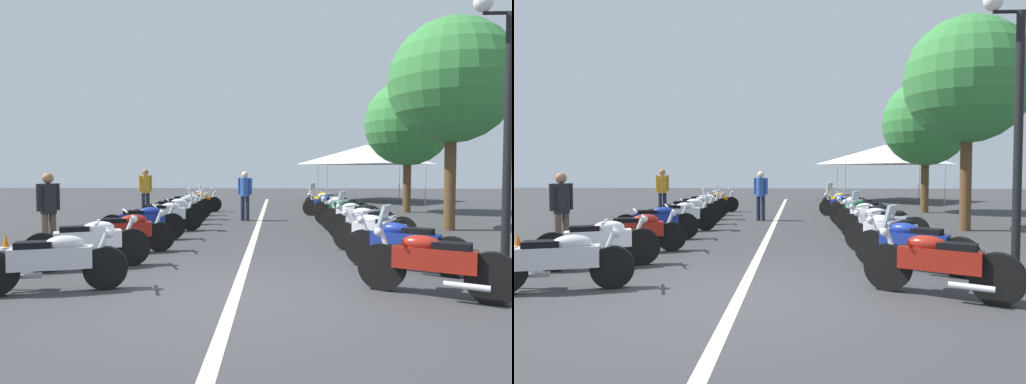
# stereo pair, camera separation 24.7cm
# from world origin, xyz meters

# --- Properties ---
(ground_plane) EXTENTS (80.00, 80.00, 0.00)m
(ground_plane) POSITION_xyz_m (0.00, 0.00, 0.00)
(ground_plane) COLOR #38383A
(lane_centre_stripe) EXTENTS (28.96, 0.16, 0.01)m
(lane_centre_stripe) POSITION_xyz_m (7.39, 0.00, 0.00)
(lane_centre_stripe) COLOR beige
(lane_centre_stripe) RESTS_ON ground_plane
(motorcycle_left_row_0) EXTENTS (0.88, 2.00, 0.99)m
(motorcycle_left_row_0) POSITION_xyz_m (0.18, 2.55, 0.45)
(motorcycle_left_row_0) COLOR black
(motorcycle_left_row_0) RESTS_ON ground_plane
(motorcycle_left_row_1) EXTENTS (1.06, 1.98, 1.01)m
(motorcycle_left_row_1) POSITION_xyz_m (1.76, 2.69, 0.47)
(motorcycle_left_row_1) COLOR black
(motorcycle_left_row_1) RESTS_ON ground_plane
(motorcycle_left_row_2) EXTENTS (0.93, 1.96, 0.99)m
(motorcycle_left_row_2) POSITION_xyz_m (3.31, 2.56, 0.45)
(motorcycle_left_row_2) COLOR black
(motorcycle_left_row_2) RESTS_ON ground_plane
(motorcycle_left_row_3) EXTENTS (0.84, 2.04, 1.01)m
(motorcycle_left_row_3) POSITION_xyz_m (5.09, 2.70, 0.46)
(motorcycle_left_row_3) COLOR black
(motorcycle_left_row_3) RESTS_ON ground_plane
(motorcycle_left_row_4) EXTENTS (0.99, 2.05, 1.22)m
(motorcycle_left_row_4) POSITION_xyz_m (6.71, 2.55, 0.47)
(motorcycle_left_row_4) COLOR black
(motorcycle_left_row_4) RESTS_ON ground_plane
(motorcycle_left_row_5) EXTENTS (0.84, 2.06, 1.02)m
(motorcycle_left_row_5) POSITION_xyz_m (8.31, 2.67, 0.47)
(motorcycle_left_row_5) COLOR black
(motorcycle_left_row_5) RESTS_ON ground_plane
(motorcycle_left_row_6) EXTENTS (0.91, 1.96, 1.22)m
(motorcycle_left_row_6) POSITION_xyz_m (9.76, 2.70, 0.48)
(motorcycle_left_row_6) COLOR black
(motorcycle_left_row_6) RESTS_ON ground_plane
(motorcycle_left_row_7) EXTENTS (0.83, 1.98, 1.01)m
(motorcycle_left_row_7) POSITION_xyz_m (11.30, 2.82, 0.46)
(motorcycle_left_row_7) COLOR black
(motorcycle_left_row_7) RESTS_ON ground_plane
(motorcycle_left_row_8) EXTENTS (0.77, 1.98, 0.99)m
(motorcycle_left_row_8) POSITION_xyz_m (12.96, 2.70, 0.45)
(motorcycle_left_row_8) COLOR black
(motorcycle_left_row_8) RESTS_ON ground_plane
(motorcycle_right_row_0) EXTENTS (1.12, 1.91, 1.23)m
(motorcycle_right_row_0) POSITION_xyz_m (0.21, -2.67, 0.48)
(motorcycle_right_row_0) COLOR black
(motorcycle_right_row_0) RESTS_ON ground_plane
(motorcycle_right_row_1) EXTENTS (1.31, 1.88, 1.01)m
(motorcycle_right_row_1) POSITION_xyz_m (1.84, -2.74, 0.46)
(motorcycle_right_row_1) COLOR black
(motorcycle_right_row_1) RESTS_ON ground_plane
(motorcycle_right_row_2) EXTENTS (1.23, 1.74, 0.98)m
(motorcycle_right_row_2) POSITION_xyz_m (3.48, -2.65, 0.45)
(motorcycle_right_row_2) COLOR black
(motorcycle_right_row_2) RESTS_ON ground_plane
(motorcycle_right_row_3) EXTENTS (1.16, 1.96, 1.21)m
(motorcycle_right_row_3) POSITION_xyz_m (5.09, -2.79, 0.47)
(motorcycle_right_row_3) COLOR black
(motorcycle_right_row_3) RESTS_ON ground_plane
(motorcycle_right_row_4) EXTENTS (1.30, 1.90, 1.01)m
(motorcycle_right_row_4) POSITION_xyz_m (6.58, -2.75, 0.47)
(motorcycle_right_row_4) COLOR black
(motorcycle_right_row_4) RESTS_ON ground_plane
(motorcycle_right_row_5) EXTENTS (1.05, 1.97, 1.02)m
(motorcycle_right_row_5) POSITION_xyz_m (8.23, -2.73, 0.47)
(motorcycle_right_row_5) COLOR black
(motorcycle_right_row_5) RESTS_ON ground_plane
(motorcycle_right_row_6) EXTENTS (1.29, 1.90, 1.00)m
(motorcycle_right_row_6) POSITION_xyz_m (9.92, -2.79, 0.46)
(motorcycle_right_row_6) COLOR black
(motorcycle_right_row_6) RESTS_ON ground_plane
(motorcycle_right_row_7) EXTENTS (1.10, 1.98, 0.99)m
(motorcycle_right_row_7) POSITION_xyz_m (11.33, -2.54, 0.45)
(motorcycle_right_row_7) COLOR black
(motorcycle_right_row_7) RESTS_ON ground_plane
(motorcycle_right_row_8) EXTENTS (1.46, 1.80, 1.22)m
(motorcycle_right_row_8) POSITION_xyz_m (12.98, -2.63, 0.47)
(motorcycle_right_row_8) COLOR black
(motorcycle_right_row_8) RESTS_ON ground_plane
(street_lamp_twin_globe) EXTENTS (0.32, 1.22, 4.67)m
(street_lamp_twin_globe) POSITION_xyz_m (1.87, -4.45, 3.21)
(street_lamp_twin_globe) COLOR black
(street_lamp_twin_globe) RESTS_ON ground_plane
(traffic_cone_0) EXTENTS (0.36, 0.36, 0.61)m
(traffic_cone_0) POSITION_xyz_m (1.73, 4.16, 0.29)
(traffic_cone_0) COLOR orange
(traffic_cone_0) RESTS_ON ground_plane
(bystander_0) EXTENTS (0.38, 0.42, 1.78)m
(bystander_0) POSITION_xyz_m (10.93, 4.33, 1.05)
(bystander_0) COLOR #1E2338
(bystander_0) RESTS_ON ground_plane
(bystander_1) EXTENTS (0.48, 0.32, 1.67)m
(bystander_1) POSITION_xyz_m (3.19, 4.13, 0.98)
(bystander_1) COLOR brown
(bystander_1) RESTS_ON ground_plane
(bystander_2) EXTENTS (0.32, 0.50, 1.70)m
(bystander_2) POSITION_xyz_m (9.69, 0.51, 1.00)
(bystander_2) COLOR #1E2338
(bystander_2) RESTS_ON ground_plane
(roadside_tree_0) EXTENTS (3.52, 3.52, 5.45)m
(roadside_tree_0) POSITION_xyz_m (13.23, -5.96, 3.67)
(roadside_tree_0) COLOR brown
(roadside_tree_0) RESTS_ON ground_plane
(roadside_tree_1) EXTENTS (3.55, 3.55, 6.05)m
(roadside_tree_1) POSITION_xyz_m (7.42, -5.55, 4.26)
(roadside_tree_1) COLOR brown
(roadside_tree_1) RESTS_ON ground_plane
(event_tent) EXTENTS (5.62, 5.62, 3.20)m
(event_tent) POSITION_xyz_m (20.53, -5.70, 2.65)
(event_tent) COLOR white
(event_tent) RESTS_ON ground_plane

